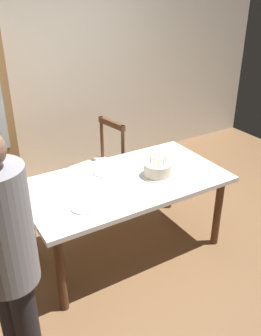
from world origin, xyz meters
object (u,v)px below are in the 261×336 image
at_px(plate_near_celebrant, 85,207).
at_px(plate_far_side, 105,172).
at_px(chair_spindle_back, 100,168).
at_px(dining_table, 126,188).
at_px(person_celebrant, 7,258).
at_px(birthday_cake, 157,170).

distance_m(plate_near_celebrant, plate_far_side, 0.57).
bearing_deg(plate_near_celebrant, chair_spindle_back, 58.11).
bearing_deg(plate_near_celebrant, plate_far_side, 47.30).
relative_size(dining_table, plate_far_side, 7.86).
height_order(plate_far_side, person_celebrant, person_celebrant).
xyz_separation_m(birthday_cake, person_celebrant, (-1.43, -0.67, 0.16)).
relative_size(birthday_cake, plate_near_celebrant, 1.27).
relative_size(plate_near_celebrant, person_celebrant, 0.13).
distance_m(dining_table, plate_near_celebrant, 0.53).
bearing_deg(plate_near_celebrant, dining_table, 23.91).
bearing_deg(birthday_cake, chair_spindle_back, 98.20).
bearing_deg(person_celebrant, chair_spindle_back, 49.74).
relative_size(plate_far_side, person_celebrant, 0.13).
height_order(plate_far_side, chair_spindle_back, chair_spindle_back).
xyz_separation_m(dining_table, plate_near_celebrant, (-0.48, -0.21, 0.09)).
relative_size(dining_table, chair_spindle_back, 1.82).
bearing_deg(birthday_cake, plate_near_celebrant, -169.90).
bearing_deg(birthday_cake, person_celebrant, -154.84).
bearing_deg(plate_near_celebrant, person_celebrant, -141.68).
relative_size(chair_spindle_back, person_celebrant, 0.57).
height_order(birthday_cake, person_celebrant, person_celebrant).
height_order(dining_table, birthday_cake, birthday_cake).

